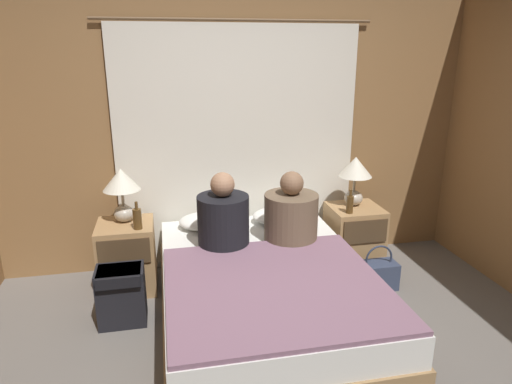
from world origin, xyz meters
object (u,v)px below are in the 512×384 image
Objects in this scene: nightstand_left at (127,256)px; person_left_in_bed at (223,218)px; pillow_right at (280,215)px; beer_bottle_on_left_stand at (137,218)px; person_right_in_bed at (291,215)px; backpack_on_floor at (121,293)px; pillow_left at (208,221)px; lamp_right at (355,173)px; bed at (265,295)px; beer_bottle_on_right_stand at (350,204)px; nightstand_right at (354,237)px; handbag_on_floor at (378,274)px; lamp_left at (122,186)px.

person_left_in_bed reaches higher than nightstand_left.
beer_bottle_on_left_stand reaches higher than pillow_right.
person_left_in_bed is (0.76, -0.33, 0.40)m from nightstand_left.
person_left_in_bed is 1.04× the size of person_right_in_bed.
pillow_right is 1.48m from backpack_on_floor.
pillow_left is 0.64m from pillow_right.
nightstand_left is 1.29× the size of lamp_right.
pillow_right is (0.32, 0.80, 0.29)m from bed.
bed is 0.65m from person_left_in_bed.
beer_bottle_on_right_stand reaches higher than nightstand_left.
pillow_left is 1.00× the size of pillow_right.
lamp_right reaches higher than beer_bottle_on_left_stand.
pillow_right is (-0.68, 0.07, 0.23)m from nightstand_right.
pillow_right is (-0.68, 0.01, -0.35)m from lamp_right.
handbag_on_floor is at bearing -8.77° from beer_bottle_on_left_stand.
person_left_in_bed reaches higher than lamp_left.
lamp_left reaches higher than bed.
lamp_right is 0.92× the size of pillow_right.
lamp_right is (1.00, 0.80, 0.65)m from bed.
lamp_right is 1.36m from pillow_left.
beer_bottle_on_left_stand is (-1.88, -0.19, -0.22)m from lamp_right.
person_right_in_bed reaches higher than beer_bottle_on_right_stand.
nightstand_right is 1.33× the size of backpack_on_floor.
lamp_right is 0.90m from handbag_on_floor.
person_right_in_bed is at bearing 52.84° from bed.
bed is at bearing -34.42° from beer_bottle_on_left_stand.
nightstand_right is 1.18× the size of pillow_left.
nightstand_right is 1.29× the size of lamp_left.
backpack_on_floor is (-1.33, -0.58, -0.28)m from pillow_right.
person_left_in_bed is at bearing -143.77° from pillow_right.
lamp_right reaches higher than pillow_right.
beer_bottle_on_left_stand is 1.76m from beer_bottle_on_right_stand.
pillow_right is 2.18× the size of beer_bottle_on_left_stand.
bed is 1.15m from beer_bottle_on_left_stand.
nightstand_left is at bearing 132.30° from beer_bottle_on_left_stand.
nightstand_right is 1.34m from person_left_in_bed.
lamp_right is at bearing -0.29° from pillow_left.
pillow_left is (-1.32, 0.07, 0.23)m from nightstand_right.
nightstand_left is 2.08m from lamp_right.
nightstand_left is at bearing 165.52° from person_right_in_bed.
beer_bottle_on_left_stand is at bearing 169.92° from person_right_in_bed.
nightstand_left reaches higher than handbag_on_floor.
person_right_in_bed reaches higher than lamp_right.
beer_bottle_on_left_stand is at bearing 171.23° from handbag_on_floor.
pillow_left is 1.26× the size of handbag_on_floor.
pillow_right is at bearing 173.90° from nightstand_right.
pillow_right is at bearing 87.23° from person_right_in_bed.
nightstand_left is 1.33× the size of backpack_on_floor.
lamp_right is at bearing 5.77° from beer_bottle_on_left_stand.
lamp_right is 0.76× the size of person_left_in_bed.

